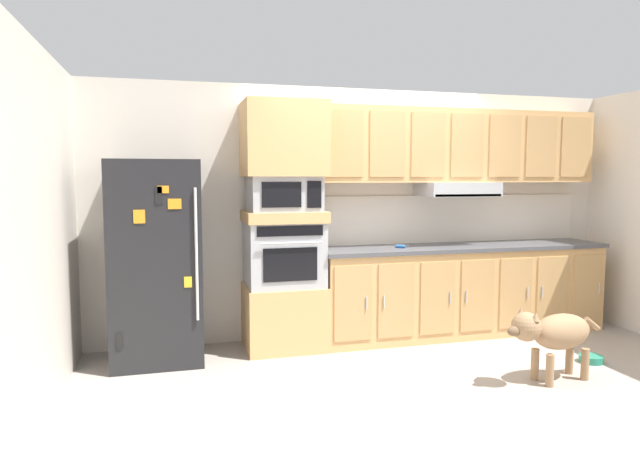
{
  "coord_description": "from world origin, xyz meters",
  "views": [
    {
      "loc": [
        -1.93,
        -4.32,
        1.62
      ],
      "look_at": [
        -0.74,
        0.08,
        1.19
      ],
      "focal_mm": 31.2,
      "sensor_mm": 36.0,
      "label": 1
    }
  ],
  "objects_px": {
    "dog": "(554,333)",
    "dog_food_bowl": "(591,359)",
    "microwave": "(284,194)",
    "built_in_oven": "(284,253)",
    "screwdriver": "(401,246)",
    "refrigerator": "(156,262)"
  },
  "relations": [
    {
      "from": "built_in_oven",
      "to": "dog_food_bowl",
      "type": "height_order",
      "value": "built_in_oven"
    },
    {
      "from": "built_in_oven",
      "to": "dog_food_bowl",
      "type": "xyz_separation_m",
      "value": [
        2.5,
        -1.13,
        -0.87
      ]
    },
    {
      "from": "microwave",
      "to": "dog_food_bowl",
      "type": "height_order",
      "value": "microwave"
    },
    {
      "from": "built_in_oven",
      "to": "screwdriver",
      "type": "distance_m",
      "value": 1.17
    },
    {
      "from": "dog",
      "to": "microwave",
      "type": "bearing_deg",
      "value": -45.17
    },
    {
      "from": "microwave",
      "to": "screwdriver",
      "type": "height_order",
      "value": "microwave"
    },
    {
      "from": "microwave",
      "to": "screwdriver",
      "type": "bearing_deg",
      "value": -1.34
    },
    {
      "from": "built_in_oven",
      "to": "microwave",
      "type": "distance_m",
      "value": 0.56
    },
    {
      "from": "refrigerator",
      "to": "screwdriver",
      "type": "distance_m",
      "value": 2.32
    },
    {
      "from": "refrigerator",
      "to": "dog",
      "type": "bearing_deg",
      "value": -24.13
    },
    {
      "from": "built_in_oven",
      "to": "screwdriver",
      "type": "xyz_separation_m",
      "value": [
        1.17,
        -0.03,
        0.03
      ]
    },
    {
      "from": "refrigerator",
      "to": "dog_food_bowl",
      "type": "bearing_deg",
      "value": -16.15
    },
    {
      "from": "screwdriver",
      "to": "dog_food_bowl",
      "type": "distance_m",
      "value": 1.95
    },
    {
      "from": "screwdriver",
      "to": "dog_food_bowl",
      "type": "relative_size",
      "value": 0.84
    },
    {
      "from": "screwdriver",
      "to": "dog_food_bowl",
      "type": "height_order",
      "value": "screwdriver"
    },
    {
      "from": "refrigerator",
      "to": "microwave",
      "type": "distance_m",
      "value": 1.29
    },
    {
      "from": "dog",
      "to": "dog_food_bowl",
      "type": "bearing_deg",
      "value": -162.62
    },
    {
      "from": "built_in_oven",
      "to": "microwave",
      "type": "relative_size",
      "value": 1.09
    },
    {
      "from": "refrigerator",
      "to": "screwdriver",
      "type": "bearing_deg",
      "value": 1.0
    },
    {
      "from": "microwave",
      "to": "dog_food_bowl",
      "type": "distance_m",
      "value": 3.09
    },
    {
      "from": "microwave",
      "to": "dog_food_bowl",
      "type": "relative_size",
      "value": 3.22
    },
    {
      "from": "screwdriver",
      "to": "dog",
      "type": "distance_m",
      "value": 1.66
    }
  ]
}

